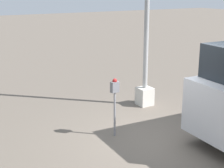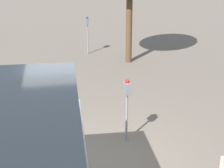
% 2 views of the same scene
% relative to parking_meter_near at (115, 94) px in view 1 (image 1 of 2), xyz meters
% --- Properties ---
extents(ground_plane, '(80.00, 80.00, 0.00)m').
position_rel_parking_meter_near_xyz_m(ground_plane, '(0.78, -0.69, -1.08)').
color(ground_plane, '#60564C').
extents(parking_meter_near, '(0.21, 0.13, 1.46)m').
position_rel_parking_meter_near_xyz_m(parking_meter_near, '(0.00, 0.00, 0.00)').
color(parking_meter_near, gray).
rests_on(parking_meter_near, ground).
extents(lamp_post, '(0.44, 0.44, 6.20)m').
position_rel_parking_meter_near_xyz_m(lamp_post, '(1.97, 1.54, 0.80)').
color(lamp_post, beige).
rests_on(lamp_post, ground).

